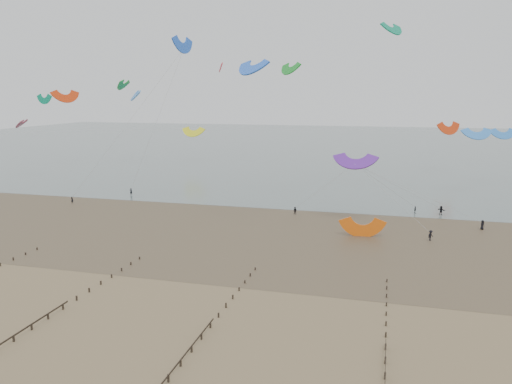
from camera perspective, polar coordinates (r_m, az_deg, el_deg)
ground at (r=61.75m, az=-6.71°, el=-12.19°), size 500.00×500.00×0.00m
sea_and_shore at (r=93.85m, az=-1.33°, el=-3.95°), size 500.00×665.00×0.03m
kitesurfer_lead at (r=120.86m, az=-20.27°, el=-0.87°), size 0.57×0.38×1.55m
kitesurfers at (r=102.63m, az=19.27°, el=-2.77°), size 129.48×23.54×1.89m
grounded_kite at (r=89.31m, az=12.01°, el=-4.98°), size 7.14×5.79×3.70m
kites_airborne at (r=142.39m, az=3.79°, el=9.79°), size 244.86×111.27×38.06m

